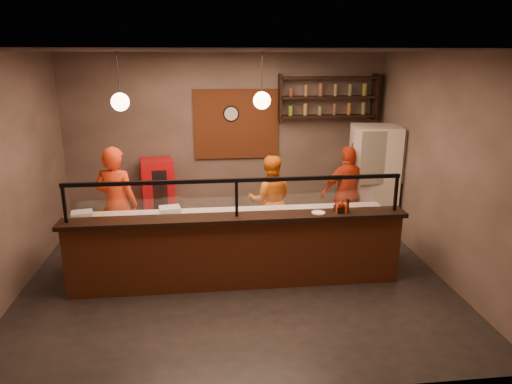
{
  "coord_description": "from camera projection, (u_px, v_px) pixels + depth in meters",
  "views": [
    {
      "loc": [
        -0.38,
        -6.11,
        3.14
      ],
      "look_at": [
        0.33,
        0.3,
        1.21
      ],
      "focal_mm": 32.0,
      "sensor_mm": 36.0,
      "label": 1
    }
  ],
  "objects": [
    {
      "name": "prep_tub_b",
      "position": [
        170.0,
        212.0,
        6.59
      ],
      "size": [
        0.33,
        0.28,
        0.15
      ],
      "primitive_type": "cube",
      "rotation": [
        0.0,
        0.0,
        0.17
      ],
      "color": "silver",
      "rests_on": "worktop"
    },
    {
      "name": "wall_clock",
      "position": [
        231.0,
        114.0,
        8.51
      ],
      "size": [
        0.3,
        0.04,
        0.3
      ],
      "primitive_type": "cylinder",
      "rotation": [
        1.57,
        0.0,
        0.0
      ],
      "color": "black",
      "rests_on": "wall_back"
    },
    {
      "name": "wall_shelving",
      "position": [
        328.0,
        97.0,
        8.48
      ],
      "size": [
        1.84,
        0.28,
        0.85
      ],
      "color": "black",
      "rests_on": "wall_back"
    },
    {
      "name": "pendant_left",
      "position": [
        120.0,
        102.0,
        6.06
      ],
      "size": [
        0.24,
        0.24,
        0.77
      ],
      "color": "black",
      "rests_on": "ceiling"
    },
    {
      "name": "sneeze_guard",
      "position": [
        236.0,
        194.0,
        6.08
      ],
      "size": [
        4.5,
        0.05,
        0.52
      ],
      "color": "white",
      "rests_on": "counter_ledge"
    },
    {
      "name": "red_cooler",
      "position": [
        158.0,
        194.0,
        8.48
      ],
      "size": [
        0.66,
        0.62,
        1.33
      ],
      "primitive_type": "cube",
      "rotation": [
        0.0,
        0.0,
        0.18
      ],
      "color": "#B70C11",
      "rests_on": "floor"
    },
    {
      "name": "ceiling",
      "position": [
        233.0,
        51.0,
        5.84
      ],
      "size": [
        6.0,
        6.0,
        0.0
      ],
      "primitive_type": "plane",
      "rotation": [
        3.14,
        0.0,
        0.0
      ],
      "color": "#332B28",
      "rests_on": "wall_back"
    },
    {
      "name": "condiment_caddy",
      "position": [
        341.0,
        209.0,
        6.31
      ],
      "size": [
        0.19,
        0.16,
        0.09
      ],
      "primitive_type": "cube",
      "rotation": [
        0.0,
        0.0,
        0.22
      ],
      "color": "black",
      "rests_on": "counter_ledge"
    },
    {
      "name": "worktop_cabinet",
      "position": [
        235.0,
        245.0,
        6.83
      ],
      "size": [
        4.6,
        0.75,
        0.85
      ],
      "primitive_type": "cube",
      "color": "gray",
      "rests_on": "floor"
    },
    {
      "name": "wall_right",
      "position": [
        441.0,
        166.0,
        6.61
      ],
      "size": [
        0.0,
        5.0,
        5.0
      ],
      "primitive_type": "plane",
      "rotation": [
        1.57,
        0.0,
        -1.57
      ],
      "color": "#7D665B",
      "rests_on": "floor"
    },
    {
      "name": "pendant_right",
      "position": [
        262.0,
        100.0,
        6.26
      ],
      "size": [
        0.24,
        0.24,
        0.77
      ],
      "color": "black",
      "rests_on": "ceiling"
    },
    {
      "name": "cook_left",
      "position": [
        117.0,
        204.0,
        7.11
      ],
      "size": [
        0.76,
        0.6,
        1.84
      ],
      "primitive_type": "imported",
      "rotation": [
        0.0,
        0.0,
        2.87
      ],
      "color": "red",
      "rests_on": "floor"
    },
    {
      "name": "wall_front",
      "position": [
        254.0,
        243.0,
        3.92
      ],
      "size": [
        6.0,
        0.0,
        6.0
      ],
      "primitive_type": "plane",
      "rotation": [
        -1.57,
        0.0,
        0.0
      ],
      "color": "#7D665B",
      "rests_on": "floor"
    },
    {
      "name": "worktop",
      "position": [
        235.0,
        216.0,
        6.7
      ],
      "size": [
        4.6,
        0.75,
        0.05
      ],
      "primitive_type": "cube",
      "color": "silver",
      "rests_on": "worktop_cabinet"
    },
    {
      "name": "fridge",
      "position": [
        373.0,
        180.0,
        8.25
      ],
      "size": [
        0.95,
        0.9,
        1.96
      ],
      "primitive_type": "cube",
      "rotation": [
        0.0,
        0.0,
        -0.19
      ],
      "color": "silver",
      "rests_on": "floor"
    },
    {
      "name": "rolling_pin",
      "position": [
        94.0,
        219.0,
        6.45
      ],
      "size": [
        0.28,
        0.23,
        0.05
      ],
      "primitive_type": "cylinder",
      "rotation": [
        0.0,
        1.57,
        0.66
      ],
      "color": "gold",
      "rests_on": "worktop"
    },
    {
      "name": "counter_ledge",
      "position": [
        237.0,
        218.0,
        6.18
      ],
      "size": [
        4.7,
        0.37,
        0.06
      ],
      "primitive_type": "cube",
      "color": "black",
      "rests_on": "service_counter"
    },
    {
      "name": "brick_patch",
      "position": [
        237.0,
        124.0,
        8.58
      ],
      "size": [
        1.6,
        0.04,
        1.3
      ],
      "primitive_type": "cube",
      "color": "brown",
      "rests_on": "wall_back"
    },
    {
      "name": "cook_right",
      "position": [
        348.0,
        193.0,
        7.95
      ],
      "size": [
        1.01,
        0.5,
        1.67
      ],
      "primitive_type": "imported",
      "rotation": [
        0.0,
        0.0,
        3.24
      ],
      "color": "red",
      "rests_on": "floor"
    },
    {
      "name": "wall_left",
      "position": [
        7.0,
        178.0,
        5.98
      ],
      "size": [
        0.0,
        5.0,
        5.0
      ],
      "primitive_type": "plane",
      "rotation": [
        1.57,
        0.0,
        1.57
      ],
      "color": "#7D665B",
      "rests_on": "floor"
    },
    {
      "name": "prep_tub_a",
      "position": [
        82.0,
        216.0,
        6.41
      ],
      "size": [
        0.32,
        0.28,
        0.14
      ],
      "primitive_type": "cube",
      "rotation": [
        0.0,
        0.0,
        0.22
      ],
      "color": "silver",
      "rests_on": "worktop"
    },
    {
      "name": "prep_tub_c",
      "position": [
        143.0,
        220.0,
        6.27
      ],
      "size": [
        0.33,
        0.3,
        0.13
      ],
      "primitive_type": "cube",
      "rotation": [
        0.0,
        0.0,
        -0.42
      ],
      "color": "white",
      "rests_on": "worktop"
    },
    {
      "name": "floor",
      "position": [
        236.0,
        276.0,
        6.76
      ],
      "size": [
        6.0,
        6.0,
        0.0
      ],
      "primitive_type": "plane",
      "color": "black",
      "rests_on": "ground"
    },
    {
      "name": "pepper_mill",
      "position": [
        347.0,
        206.0,
        6.28
      ],
      "size": [
        0.06,
        0.06,
        0.19
      ],
      "primitive_type": "cylinder",
      "rotation": [
        0.0,
        0.0,
        0.43
      ],
      "color": "black",
      "rests_on": "counter_ledge"
    },
    {
      "name": "pizza_dough",
      "position": [
        309.0,
        212.0,
        6.81
      ],
      "size": [
        0.53,
        0.53,
        0.01
      ],
      "primitive_type": "cylinder",
      "rotation": [
        0.0,
        0.0,
        -0.09
      ],
      "color": "#F0E4CB",
      "rests_on": "worktop"
    },
    {
      "name": "cook_mid",
      "position": [
        270.0,
        201.0,
        7.73
      ],
      "size": [
        0.81,
        0.66,
        1.56
      ],
      "primitive_type": "imported",
      "rotation": [
        0.0,
        0.0,
        3.05
      ],
      "color": "orange",
      "rests_on": "floor"
    },
    {
      "name": "small_plate",
      "position": [
        318.0,
        213.0,
        6.28
      ],
      "size": [
        0.2,
        0.2,
        0.01
      ],
      "primitive_type": "cylinder",
      "rotation": [
        0.0,
        0.0,
        -0.08
      ],
      "color": "white",
      "rests_on": "counter_ledge"
    },
    {
      "name": "service_counter",
      "position": [
        237.0,
        254.0,
        6.33
      ],
      "size": [
        4.6,
        0.25,
        1.0
      ],
      "primitive_type": "cube",
      "color": "brown",
      "rests_on": "floor"
    },
    {
      "name": "wall_back",
      "position": [
        226.0,
        140.0,
        8.68
      ],
      "size": [
        6.0,
        0.0,
        6.0
      ],
      "primitive_type": "plane",
      "rotation": [
        1.57,
        0.0,
        0.0
      ],
      "color": "#7D665B",
      "rests_on": "floor"
    }
  ]
}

